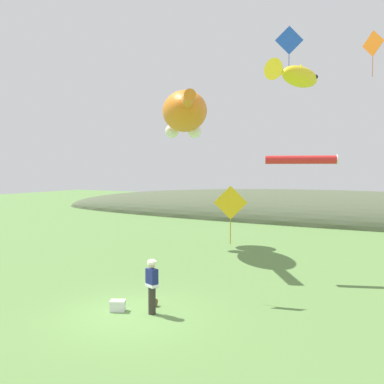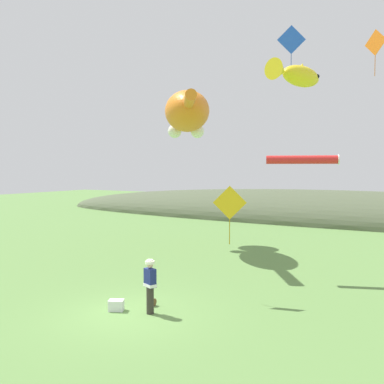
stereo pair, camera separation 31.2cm
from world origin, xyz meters
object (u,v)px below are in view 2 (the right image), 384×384
Objects in this scene: kite_tube_streamer at (303,160)px; kite_diamond_orange at (376,43)px; kite_spool at (153,302)px; kite_fish_windsock at (297,75)px; festival_attendant at (150,285)px; kite_diamond_gold at (230,203)px; kite_diamond_blue at (291,40)px; picnic_cooler at (116,305)px; kite_giant_cat at (187,113)px.

kite_diamond_orange is at bearing 48.20° from kite_tube_streamer.
kite_fish_windsock is at bearing 64.24° from kite_spool.
kite_fish_windsock is (2.67, 6.95, 7.71)m from festival_attendant.
festival_attendant is at bearing -119.34° from kite_diamond_gold.
festival_attendant is at bearing -112.67° from kite_tube_streamer.
kite_diamond_blue is at bearing 82.36° from festival_attendant.
kite_tube_streamer is 6.38m from kite_diamond_orange.
kite_diamond_gold is at bearing -88.81° from kite_diamond_blue.
picnic_cooler is 0.20× the size of kite_tube_streamer.
kite_spool is at bearing -65.36° from kite_giant_cat.
kite_tube_streamer reaches higher than kite_diamond_gold.
kite_fish_windsock reaches higher than kite_diamond_gold.
picnic_cooler is at bearing -119.00° from kite_tube_streamer.
festival_attendant is 0.76× the size of kite_diamond_blue.
kite_spool is 0.13× the size of kite_diamond_gold.
kite_giant_cat is at bearing 109.09° from picnic_cooler.
kite_diamond_gold is (-1.41, -4.33, -1.62)m from kite_tube_streamer.
kite_diamond_orange reaches higher than festival_attendant.
kite_tube_streamer reaches higher than picnic_cooler.
kite_giant_cat reaches higher than kite_diamond_gold.
picnic_cooler is 0.28× the size of kite_diamond_orange.
kite_diamond_blue is (-1.28, 3.38, 2.51)m from kite_fish_windsock.
kite_giant_cat is 3.72× the size of kite_diamond_gold.
festival_attendant is 1.12m from kite_spool.
kite_giant_cat is 2.64× the size of kite_tube_streamer.
festival_attendant reaches higher than picnic_cooler.
kite_tube_streamer is 4.83m from kite_diamond_gold.
kite_diamond_blue is at bearing 115.70° from kite_tube_streamer.
kite_fish_windsock is 4.40m from kite_diamond_blue.
kite_diamond_blue reaches higher than kite_diamond_gold.
kite_fish_windsock is 1.61× the size of kite_diamond_gold.
kite_diamond_blue is (6.33, -0.32, 3.21)m from kite_giant_cat.
kite_diamond_gold is 10.82m from kite_diamond_blue.
kite_giant_cat reaches higher than festival_attendant.
kite_tube_streamer is at bearing 67.33° from festival_attendant.
kite_diamond_gold reaches higher than kite_spool.
kite_tube_streamer is 1.43× the size of kite_diamond_orange.
kite_spool is at bearing -100.28° from kite_diamond_blue.
kite_diamond_gold is 10.55m from kite_diamond_orange.
kite_diamond_gold is 0.90× the size of kite_diamond_blue.
kite_tube_streamer is at bearing -24.41° from kite_giant_cat.
picnic_cooler is at bearing -103.36° from kite_diamond_blue.
kite_diamond_orange reaches higher than picnic_cooler.
kite_tube_streamer is 1.41× the size of kite_diamond_gold.
kite_giant_cat is at bearing 114.64° from kite_spool.
kite_diamond_orange is (5.75, 9.12, 10.18)m from kite_spool.
kite_diamond_gold is at bearing 48.78° from picnic_cooler.
kite_tube_streamer is at bearing -131.80° from kite_diamond_orange.
kite_diamond_orange is at bearing 57.15° from picnic_cooler.
kite_diamond_orange is at bearing -7.67° from kite_diamond_blue.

